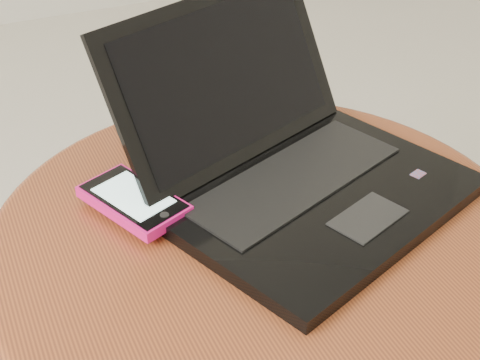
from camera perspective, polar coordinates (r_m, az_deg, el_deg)
name	(u,v)px	position (r m, az deg, el deg)	size (l,w,h in m)	color
table	(261,296)	(0.87, 1.64, -8.98)	(0.61, 0.61, 0.48)	#502719
laptop	(295,164)	(0.84, 4.27, 1.21)	(0.42, 0.41, 0.20)	black
phone_black	(158,200)	(0.84, -6.36, -1.57)	(0.10, 0.12, 0.01)	black
phone_pink	(134,201)	(0.82, -8.26, -1.60)	(0.11, 0.14, 0.02)	#FA1688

